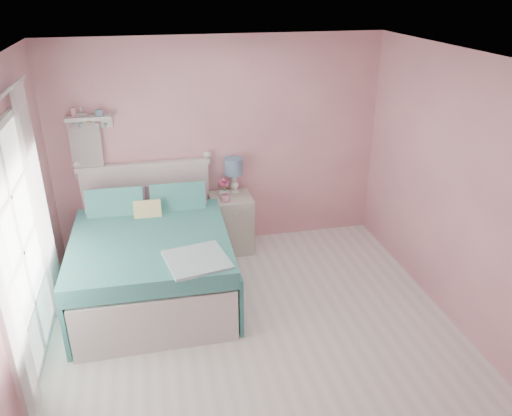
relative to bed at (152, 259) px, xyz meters
name	(u,v)px	position (x,y,z in m)	size (l,w,h in m)	color
floor	(261,352)	(0.93, -1.23, -0.40)	(4.50, 4.50, 0.00)	white
room_shell	(262,196)	(0.93, -1.23, 1.18)	(4.50, 4.50, 4.50)	#C47C89
bed	(152,259)	(0.00, 0.00, 0.00)	(1.63, 2.04, 1.17)	silver
nightstand	(231,223)	(1.00, 0.75, -0.04)	(0.50, 0.50, 0.73)	beige
table_lamp	(234,169)	(1.07, 0.87, 0.64)	(0.22, 0.22, 0.45)	white
vase	(224,192)	(0.92, 0.76, 0.40)	(0.14, 0.14, 0.14)	silver
teacup	(225,198)	(0.92, 0.64, 0.37)	(0.11, 0.11, 0.09)	pink
roses	(224,183)	(0.92, 0.75, 0.51)	(0.14, 0.11, 0.12)	#BF416F
wall_shelf	(88,119)	(-0.55, 0.96, 1.33)	(0.50, 0.15, 0.25)	silver
hanging_dress	(86,148)	(-0.62, 0.95, 1.00)	(0.34, 0.03, 0.72)	white
french_door	(21,254)	(-1.04, -0.83, 0.67)	(0.04, 1.32, 2.16)	silver
curtain_near	(5,293)	(-0.99, -1.58, 0.78)	(0.04, 0.40, 2.32)	white
curtain_far	(40,206)	(-0.99, -0.09, 0.78)	(0.04, 0.40, 2.32)	white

